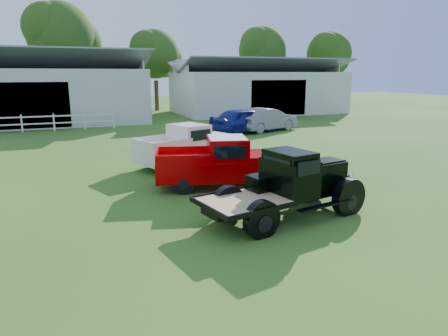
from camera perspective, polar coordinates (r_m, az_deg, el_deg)
name	(u,v)px	position (r m, az deg, el deg)	size (l,w,h in m)	color
ground	(233,214)	(11.39, 1.29, -6.54)	(120.00, 120.00, 0.00)	#2D5C1A
shed_left	(25,87)	(35.99, -26.50, 10.28)	(18.80, 10.20, 5.60)	silver
shed_right	(257,86)	(41.12, 4.79, 11.54)	(16.80, 9.20, 5.20)	silver
fence_rail	(5,124)	(30.29, -28.81, 5.51)	(14.20, 0.16, 1.20)	white
tree_b	(63,54)	(43.91, -22.07, 14.87)	(6.90, 6.90, 11.50)	#203D14
tree_c	(156,67)	(43.84, -9.75, 13.99)	(5.40, 5.40, 9.00)	#203D14
tree_d	(262,64)	(49.16, 5.45, 14.61)	(6.00, 6.00, 10.00)	#203D14
tree_e	(328,66)	(51.61, 14.68, 13.91)	(5.70, 5.70, 9.50)	#203D14
vintage_flatbed	(286,185)	(10.95, 8.89, -2.40)	(4.70, 1.86, 1.86)	black
red_pickup	(224,162)	(13.84, 0.05, 0.89)	(4.87, 1.87, 1.77)	#B30003
white_pickup	(187,145)	(17.20, -5.25, 3.23)	(4.71, 1.83, 1.73)	silver
misc_car_blue	(244,120)	(26.84, 2.94, 6.83)	(1.97, 4.89, 1.66)	navy
misc_car_grey	(267,120)	(27.79, 6.14, 6.89)	(1.66, 4.75, 1.56)	slate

